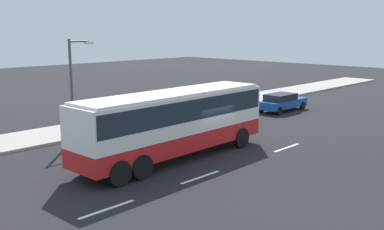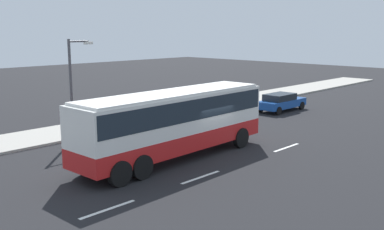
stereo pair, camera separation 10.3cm
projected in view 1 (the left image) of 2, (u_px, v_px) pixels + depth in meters
The scene contains 7 objects.
ground_plane at pixel (206, 152), 23.66m from camera, with size 120.00×120.00×0.00m, color black.
sidewalk_curb at pixel (104, 125), 29.98m from camera, with size 80.00×4.00×0.15m, color #A8A399.
lane_centreline at pixel (108, 209), 16.18m from camera, with size 25.34×0.16×0.01m.
coach_bus at pixel (174, 118), 22.12m from camera, with size 11.29×2.87×3.40m.
car_blue_saloon at pixel (282, 102), 35.53m from camera, with size 4.67×1.87×1.42m.
pedestrian_near_curb at pixel (133, 111), 29.82m from camera, with size 0.32×0.32×1.55m.
street_lamp at pixel (74, 81), 25.91m from camera, with size 1.62×0.24×5.73m.
Camera 1 is at (-16.94, -15.37, 6.39)m, focal length 41.81 mm.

